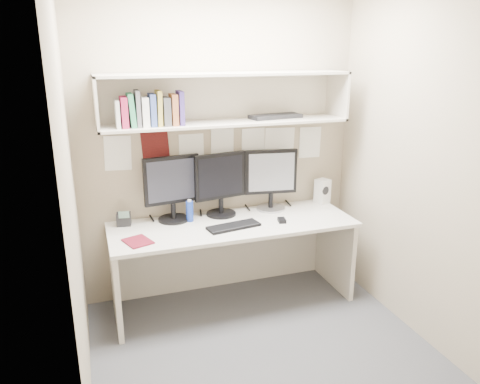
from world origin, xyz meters
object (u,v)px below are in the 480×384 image
object	(u,v)px
monitor_left	(172,187)
maroon_notebook	(138,241)
monitor_center	(220,182)
monitor_right	(271,178)
desk	(233,263)
desk_phone	(124,219)
speaker	(322,191)
keyboard	(234,226)

from	to	relation	value
monitor_left	maroon_notebook	distance (m)	0.58
monitor_left	monitor_center	bearing A→B (deg)	-7.74
monitor_right	maroon_notebook	size ratio (longest dim) A/B	2.54
desk	desk_phone	world-z (taller)	desk_phone
desk	monitor_left	bearing A→B (deg)	154.01
monitor_left	desk_phone	xyz separation A→B (m)	(-0.40, 0.01, -0.24)
monitor_right	monitor_center	bearing A→B (deg)	-171.44
monitor_right	maroon_notebook	xyz separation A→B (m)	(-1.21, -0.38, -0.28)
monitor_left	monitor_right	xyz separation A→B (m)	(0.87, 0.00, -0.00)
speaker	desk_phone	distance (m)	1.79
monitor_right	speaker	world-z (taller)	monitor_right
keyboard	desk	bearing A→B (deg)	66.26
monitor_center	speaker	distance (m)	0.99
speaker	maroon_notebook	bearing A→B (deg)	173.92
desk	monitor_right	distance (m)	0.81
monitor_right	desk_phone	xyz separation A→B (m)	(-1.27, 0.01, -0.23)
keyboard	speaker	xyz separation A→B (m)	(0.97, 0.34, 0.10)
monitor_right	desk	bearing A→B (deg)	-143.98
speaker	maroon_notebook	size ratio (longest dim) A/B	1.05
desk_phone	desk	bearing A→B (deg)	-5.66
monitor_right	speaker	xyz separation A→B (m)	(0.52, 0.01, -0.17)
monitor_right	maroon_notebook	distance (m)	1.30
keyboard	maroon_notebook	size ratio (longest dim) A/B	2.02
keyboard	monitor_right	bearing A→B (deg)	26.52
monitor_left	speaker	distance (m)	1.40
monitor_center	keyboard	bearing A→B (deg)	-98.23
monitor_right	desk_phone	bearing A→B (deg)	-171.68
desk_phone	monitor_left	bearing A→B (deg)	8.35
keyboard	desk_phone	size ratio (longest dim) A/B	3.17
desk	keyboard	bearing A→B (deg)	-104.13
monitor_center	speaker	world-z (taller)	monitor_center
keyboard	desk_phone	xyz separation A→B (m)	(-0.82, 0.33, 0.04)
monitor_left	monitor_center	world-z (taller)	monitor_left
monitor_center	desk_phone	distance (m)	0.85
desk	speaker	xyz separation A→B (m)	(0.94, 0.23, 0.48)
monitor_center	keyboard	distance (m)	0.43
monitor_center	maroon_notebook	world-z (taller)	monitor_center
maroon_notebook	monitor_center	bearing A→B (deg)	7.02
desk_phone	speaker	bearing A→B (deg)	9.18
speaker	desk	bearing A→B (deg)	174.83
speaker	desk_phone	world-z (taller)	speaker
monitor_center	maroon_notebook	distance (m)	0.89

